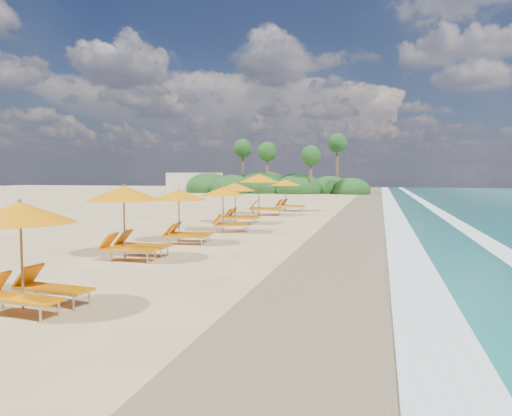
{
  "coord_description": "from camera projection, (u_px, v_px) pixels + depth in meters",
  "views": [
    {
      "loc": [
        4.65,
        -17.72,
        2.48
      ],
      "look_at": [
        0.0,
        0.0,
        1.2
      ],
      "focal_mm": 33.22,
      "sensor_mm": 36.0,
      "label": 1
    }
  ],
  "objects": [
    {
      "name": "ground",
      "position": [
        256.0,
        239.0,
        18.45
      ],
      "size": [
        160.0,
        160.0,
        0.0
      ],
      "primitive_type": "plane",
      "color": "#D5B47D",
      "rests_on": "ground"
    },
    {
      "name": "wet_sand",
      "position": [
        361.0,
        242.0,
        17.43
      ],
      "size": [
        4.0,
        160.0,
        0.01
      ],
      "primitive_type": "cube",
      "color": "olive",
      "rests_on": "ground"
    },
    {
      "name": "surf_foam",
      "position": [
        439.0,
        244.0,
        16.75
      ],
      "size": [
        4.0,
        160.0,
        0.01
      ],
      "color": "white",
      "rests_on": "ground"
    },
    {
      "name": "station_1",
      "position": [
        28.0,
        248.0,
        8.69
      ],
      "size": [
        2.33,
        2.19,
        2.04
      ],
      "rotation": [
        0.0,
        0.0,
        -0.09
      ],
      "color": "olive",
      "rests_on": "ground"
    },
    {
      "name": "station_2",
      "position": [
        129.0,
        217.0,
        14.01
      ],
      "size": [
        2.37,
        2.18,
        2.21
      ],
      "rotation": [
        0.0,
        0.0,
        -0.0
      ],
      "color": "olive",
      "rests_on": "ground"
    },
    {
      "name": "station_3",
      "position": [
        183.0,
        212.0,
        17.23
      ],
      "size": [
        2.33,
        2.2,
        2.01
      ],
      "rotation": [
        0.0,
        0.0,
        0.12
      ],
      "color": "olive",
      "rests_on": "ground"
    },
    {
      "name": "station_4",
      "position": [
        227.0,
        206.0,
        20.71
      ],
      "size": [
        2.65,
        2.62,
        2.03
      ],
      "rotation": [
        0.0,
        0.0,
        0.42
      ],
      "color": "olive",
      "rests_on": "ground"
    },
    {
      "name": "station_5",
      "position": [
        238.0,
        200.0,
        24.2
      ],
      "size": [
        2.31,
        2.14,
        2.15
      ],
      "rotation": [
        0.0,
        0.0,
        0.01
      ],
      "color": "olive",
      "rests_on": "ground"
    },
    {
      "name": "station_6",
      "position": [
        262.0,
        192.0,
        29.21
      ],
      "size": [
        3.12,
        2.98,
        2.6
      ],
      "rotation": [
        0.0,
        0.0,
        0.18
      ],
      "color": "olive",
      "rests_on": "ground"
    },
    {
      "name": "station_7",
      "position": [
        288.0,
        193.0,
        32.71
      ],
      "size": [
        2.74,
        2.64,
        2.23
      ],
      "rotation": [
        0.0,
        0.0,
        -0.23
      ],
      "color": "olive",
      "rests_on": "ground"
    },
    {
      "name": "treeline",
      "position": [
        270.0,
        186.0,
        64.81
      ],
      "size": [
        25.8,
        8.8,
        9.74
      ],
      "color": "#163D14",
      "rests_on": "ground"
    },
    {
      "name": "beach_building",
      "position": [
        195.0,
        182.0,
        70.24
      ],
      "size": [
        7.0,
        5.0,
        2.8
      ],
      "primitive_type": "cube",
      "color": "beige",
      "rests_on": "ground"
    }
  ]
}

